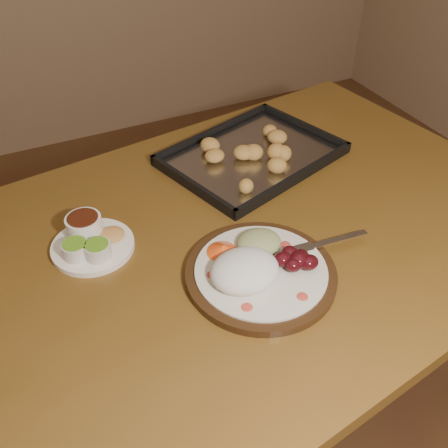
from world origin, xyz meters
TOP-DOWN VIEW (x-y plane):
  - dining_table at (0.10, 0.11)m, footprint 1.62×1.11m
  - dinner_plate at (0.13, -0.02)m, footprint 0.39×0.29m
  - condiment_saucer at (-0.14, 0.20)m, footprint 0.17×0.17m
  - baking_tray at (0.32, 0.36)m, footprint 0.49×0.42m

SIDE VIEW (x-z plane):
  - dining_table at x=0.10m, z-range 0.28..1.03m
  - baking_tray at x=0.32m, z-range 0.74..0.79m
  - condiment_saucer at x=-0.14m, z-range 0.74..0.80m
  - dinner_plate at x=0.13m, z-range 0.74..0.81m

